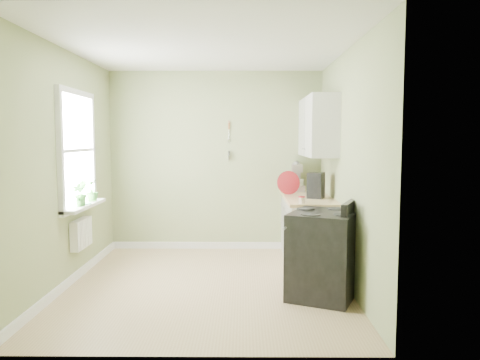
{
  "coord_description": "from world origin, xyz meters",
  "views": [
    {
      "loc": [
        0.42,
        -5.3,
        1.7
      ],
      "look_at": [
        0.38,
        0.55,
        1.17
      ],
      "focal_mm": 35.0,
      "sensor_mm": 36.0,
      "label": 1
    }
  ],
  "objects_px": {
    "stove": "(324,254)",
    "stand_mixer": "(297,178)",
    "coffee_maker": "(316,186)",
    "kettle": "(289,185)"
  },
  "relations": [
    {
      "from": "stand_mixer",
      "to": "stove",
      "type": "bearing_deg",
      "value": -88.42
    },
    {
      "from": "stove",
      "to": "stand_mixer",
      "type": "distance_m",
      "value": 2.16
    },
    {
      "from": "stove",
      "to": "kettle",
      "type": "relative_size",
      "value": 6.09
    },
    {
      "from": "kettle",
      "to": "coffee_maker",
      "type": "distance_m",
      "value": 0.95
    },
    {
      "from": "stove",
      "to": "stand_mixer",
      "type": "height_order",
      "value": "stand_mixer"
    },
    {
      "from": "stand_mixer",
      "to": "coffee_maker",
      "type": "xyz_separation_m",
      "value": [
        0.15,
        -0.86,
        -0.03
      ]
    },
    {
      "from": "stove",
      "to": "coffee_maker",
      "type": "bearing_deg",
      "value": 85.63
    },
    {
      "from": "stand_mixer",
      "to": "coffee_maker",
      "type": "distance_m",
      "value": 0.87
    },
    {
      "from": "stove",
      "to": "coffee_maker",
      "type": "relative_size",
      "value": 3.08
    },
    {
      "from": "stove",
      "to": "stand_mixer",
      "type": "relative_size",
      "value": 2.36
    }
  ]
}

